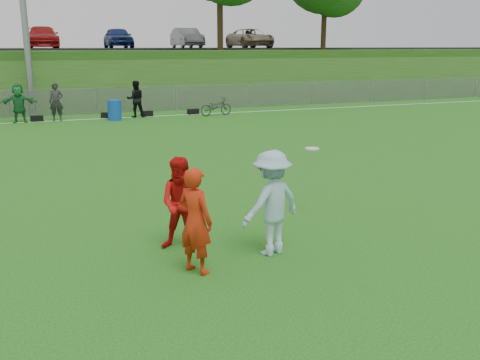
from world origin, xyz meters
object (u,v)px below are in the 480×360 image
frisbee (312,149)px  recycling_bin (115,110)px  player_red_center (182,204)px  bicycle (216,107)px  player_blue (272,203)px  player_red_left (195,221)px

frisbee → recycling_bin: 15.59m
player_red_center → bicycle: player_red_center is taller
player_blue → bicycle: player_blue is taller
player_red_left → frisbee: bearing=-90.7°
player_red_left → bicycle: player_red_left is taller
player_red_left → bicycle: size_ratio=0.97×
recycling_bin → bicycle: (4.80, -0.04, -0.02)m
player_red_center → recycling_bin: (1.26, 16.36, -0.32)m
bicycle → player_red_center: bearing=149.6°
player_blue → recycling_bin: bearing=-107.7°
player_blue → bicycle: bearing=-123.4°
recycling_bin → bicycle: bearing=-0.5°
player_blue → recycling_bin: player_blue is taller
recycling_bin → player_red_center: bearing=-94.4°
player_red_left → bicycle: (6.13, 17.30, -0.37)m
player_red_center → bicycle: (6.06, 16.31, -0.34)m
recycling_bin → frisbee: bearing=-84.1°
player_blue → recycling_bin: 17.08m
player_red_left → recycling_bin: player_red_left is taller
player_blue → frisbee: (1.59, 1.60, 0.49)m
player_red_center → recycling_bin: size_ratio=1.70×
player_red_center → player_blue: 1.47m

